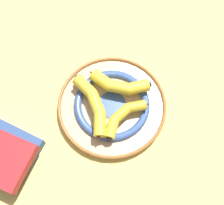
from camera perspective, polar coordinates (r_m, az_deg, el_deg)
name	(u,v)px	position (r m, az deg, el deg)	size (l,w,h in m)	color
ground_plane	(116,97)	(0.82, 0.80, 1.21)	(2.80, 2.80, 0.00)	#E5CC6B
decorative_bowl	(112,105)	(0.79, 0.00, -0.59)	(0.33, 0.33, 0.03)	tan
banana_a	(118,85)	(0.78, 1.35, 3.91)	(0.07, 0.20, 0.04)	yellow
banana_b	(124,115)	(0.75, 2.61, -2.82)	(0.15, 0.10, 0.03)	gold
banana_c	(94,106)	(0.76, -3.96, -0.67)	(0.18, 0.15, 0.04)	yellow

